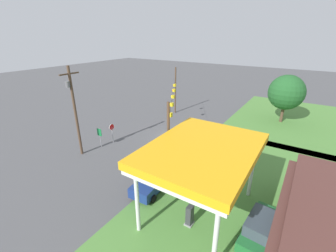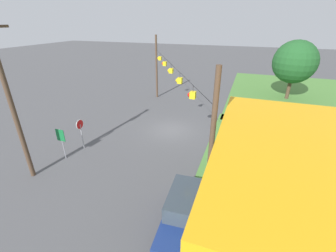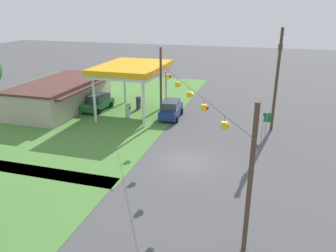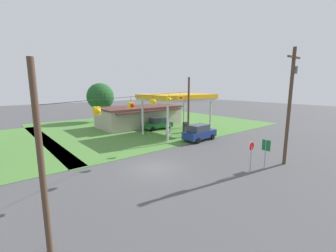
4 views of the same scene
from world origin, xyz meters
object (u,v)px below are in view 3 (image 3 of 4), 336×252
Objects in this scene: car_at_pumps_front at (171,109)px; route_sign at (267,120)px; gas_station_canopy at (132,69)px; fuel_pump_far at (139,103)px; fuel_pump_near at (128,111)px; gas_station_store at (62,95)px; car_at_pumps_rear at (98,102)px; stop_sign_roadside at (263,125)px; utility_pole_main at (277,75)px.

route_sign reaches higher than car_at_pumps_front.
gas_station_canopy is 4.62m from fuel_pump_far.
gas_station_canopy is at bearing 0.06° from fuel_pump_near.
gas_station_store is 2.86× the size of car_at_pumps_front.
car_at_pumps_front is (-0.33, -4.55, -4.08)m from gas_station_canopy.
car_at_pumps_front is at bearing 91.72° from car_at_pumps_rear.
gas_station_store is 13.54m from car_at_pumps_front.
car_at_pumps_rear is at bearing 79.92° from route_sign.
gas_station_canopy is 3.70× the size of stop_sign_roadside.
fuel_pump_far is at bearing 0.00° from fuel_pump_near.
car_at_pumps_rear is at bearing 107.67° from fuel_pump_far.
car_at_pumps_rear is at bearing 83.33° from car_at_pumps_front.
gas_station_store reaches higher than car_at_pumps_rear.
car_at_pumps_front is at bearing -74.67° from fuel_pump_near.
gas_station_store reaches higher than route_sign.
route_sign is at bearing 166.18° from utility_pole_main.
stop_sign_roadside is at bearing -119.37° from car_at_pumps_front.
utility_pole_main reaches higher than gas_station_canopy.
stop_sign_roadside is 0.25× the size of utility_pole_main.
fuel_pump_far is at bearing 80.67° from utility_pole_main.
car_at_pumps_front is (-1.90, -4.55, 0.27)m from fuel_pump_far.
fuel_pump_far is at bearing -0.06° from gas_station_canopy.
stop_sign_roadside is (-4.65, -9.73, 0.80)m from car_at_pumps_front.
car_at_pumps_front is 1.91× the size of stop_sign_roadside.
route_sign is 0.24× the size of utility_pole_main.
gas_station_store is at bearing 92.86° from gas_station_canopy.
stop_sign_roadside is at bearing 79.40° from car_at_pumps_rear.
stop_sign_roadside reaches higher than car_at_pumps_front.
stop_sign_roadside is at bearing -101.02° from gas_station_store.
route_sign is (-4.85, -14.60, 0.96)m from fuel_pump_far.
utility_pole_main is at bearing -97.01° from car_at_pumps_front.
car_at_pumps_rear is 1.91× the size of stop_sign_roadside.
car_at_pumps_rear is 1.99× the size of route_sign.
route_sign reaches higher than fuel_pump_near.
fuel_pump_near and fuel_pump_far have the same top height.
utility_pole_main reaches higher than gas_station_store.
utility_pole_main reaches higher than fuel_pump_near.
utility_pole_main is at bearing -93.46° from gas_station_canopy.
car_at_pumps_front is 10.82m from stop_sign_roadside.
fuel_pump_near is 4.85m from car_at_pumps_rear.
stop_sign_roadside is (-6.55, -14.28, 1.07)m from fuel_pump_far.
gas_station_store is at bearing 86.70° from car_at_pumps_front.
stop_sign_roadside is at bearing -103.41° from fuel_pump_near.
fuel_pump_far is 0.66× the size of route_sign.
car_at_pumps_rear is (0.58, -4.43, -0.73)m from gas_station_store.
gas_station_canopy is 0.68× the size of gas_station_store.
car_at_pumps_rear is 0.49× the size of utility_pole_main.
car_at_pumps_rear is (0.13, 4.54, -4.15)m from gas_station_canopy.
gas_station_canopy is 4.62m from fuel_pump_near.
fuel_pump_near is 0.33× the size of car_at_pumps_rear.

